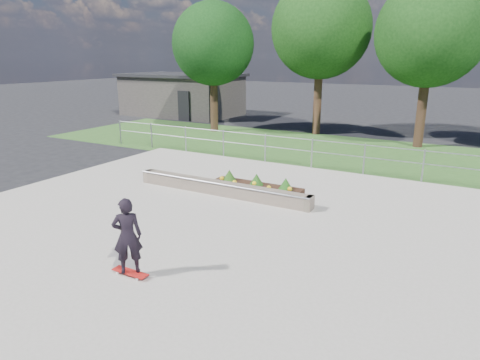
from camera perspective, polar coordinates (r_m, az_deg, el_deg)
name	(u,v)px	position (r m, az deg, el deg)	size (l,w,h in m)	color
ground	(202,237)	(10.49, -5.02, -7.63)	(120.00, 120.00, 0.00)	black
grass_verge	(338,152)	(20.11, 12.93, 3.67)	(30.00, 8.00, 0.02)	#2A4F1F
concrete_slab	(202,236)	(10.48, -5.03, -7.48)	(15.00, 15.00, 0.06)	gray
fence	(312,150)	(16.69, 9.58, 4.01)	(20.06, 0.06, 1.20)	gray
building	(182,94)	(32.51, -7.69, 11.26)	(8.40, 5.40, 3.00)	#322F2D
tree_far_left	(213,44)	(24.87, -3.62, 17.61)	(4.55, 4.55, 7.15)	black
tree_mid_left	(321,29)	(24.27, 10.75, 19.19)	(5.25, 5.25, 8.25)	#341E15
tree_mid_right	(431,33)	(22.04, 24.07, 17.48)	(4.90, 4.90, 7.70)	black
grind_ledge	(221,188)	(13.35, -2.57, -1.10)	(6.00, 0.44, 0.43)	brown
planter_bed	(253,188)	(13.40, 1.81, -1.11)	(3.00, 1.20, 0.61)	black
skateboarder	(127,236)	(8.56, -14.79, -7.27)	(0.80, 0.64, 1.61)	white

